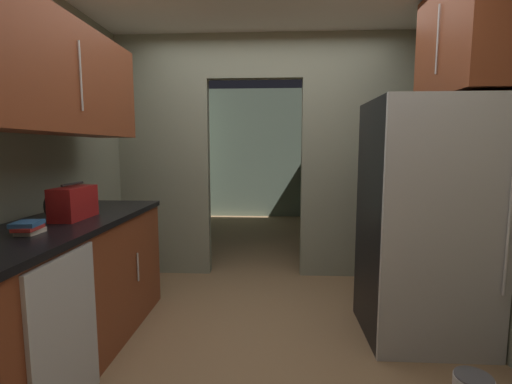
{
  "coord_description": "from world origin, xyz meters",
  "views": [
    {
      "loc": [
        0.1,
        -2.45,
        1.38
      ],
      "look_at": [
        -0.07,
        0.69,
        1.0
      ],
      "focal_mm": 25.42,
      "sensor_mm": 36.0,
      "label": 1
    }
  ],
  "objects_px": {
    "dishwasher": "(66,339)",
    "book_stack": "(28,227)",
    "refrigerator": "(425,221)",
    "boombox": "(73,203)"
  },
  "relations": [
    {
      "from": "dishwasher",
      "to": "book_stack",
      "type": "xyz_separation_m",
      "value": [
        -0.3,
        0.2,
        0.53
      ]
    },
    {
      "from": "dishwasher",
      "to": "book_stack",
      "type": "distance_m",
      "value": 0.64
    },
    {
      "from": "refrigerator",
      "to": "book_stack",
      "type": "distance_m",
      "value": 2.54
    },
    {
      "from": "dishwasher",
      "to": "boombox",
      "type": "relative_size",
      "value": 2.39
    },
    {
      "from": "boombox",
      "to": "book_stack",
      "type": "xyz_separation_m",
      "value": [
        -0.01,
        -0.44,
        -0.07
      ]
    },
    {
      "from": "boombox",
      "to": "dishwasher",
      "type": "bearing_deg",
      "value": -65.33
    },
    {
      "from": "dishwasher",
      "to": "book_stack",
      "type": "bearing_deg",
      "value": 146.41
    },
    {
      "from": "refrigerator",
      "to": "dishwasher",
      "type": "bearing_deg",
      "value": -155.72
    },
    {
      "from": "book_stack",
      "to": "boombox",
      "type": "bearing_deg",
      "value": 89.34
    },
    {
      "from": "boombox",
      "to": "book_stack",
      "type": "relative_size",
      "value": 2.03
    }
  ]
}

